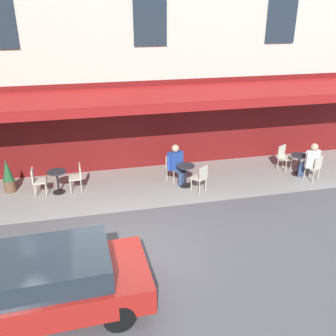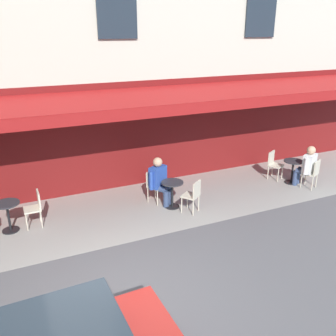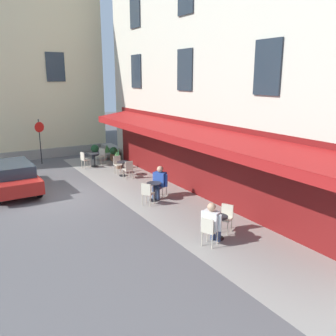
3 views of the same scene
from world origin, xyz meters
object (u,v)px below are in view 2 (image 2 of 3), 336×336
at_px(cafe_table_far_end, 293,168).
at_px(cafe_chair_cream_corner_right, 274,163).
at_px(cafe_table_near_entrance, 172,191).
at_px(cafe_table_streetside, 8,213).
at_px(seated_patron_in_white, 307,165).
at_px(seated_companion_in_blue, 160,180).
at_px(cafe_chair_cream_back_row, 313,172).
at_px(cafe_chair_cream_corner_left, 154,183).
at_px(cafe_chair_cream_by_window, 35,206).
at_px(cafe_chair_cream_near_door, 193,194).

xyz_separation_m(cafe_table_far_end, cafe_chair_cream_corner_right, (0.30, -0.56, 0.06)).
bearing_deg(cafe_table_near_entrance, cafe_table_streetside, -6.11).
height_order(seated_patron_in_white, seated_companion_in_blue, seated_companion_in_blue).
bearing_deg(cafe_chair_cream_back_row, cafe_chair_cream_corner_left, -13.26).
bearing_deg(cafe_chair_cream_back_row, seated_companion_in_blue, -11.36).
bearing_deg(seated_companion_in_blue, cafe_table_near_entrance, 120.23).
bearing_deg(cafe_chair_cream_corner_right, seated_patron_in_white, 117.05).
height_order(cafe_chair_cream_by_window, cafe_chair_cream_corner_right, same).
xyz_separation_m(cafe_table_near_entrance, seated_companion_in_blue, (0.21, -0.36, 0.22)).
bearing_deg(cafe_table_far_end, seated_patron_in_white, 115.33).
height_order(cafe_chair_cream_corner_left, cafe_chair_cream_corner_right, same).
bearing_deg(cafe_chair_cream_corner_left, seated_companion_in_blue, 120.23).
height_order(cafe_chair_cream_back_row, seated_patron_in_white, seated_patron_in_white).
xyz_separation_m(cafe_chair_cream_near_door, cafe_chair_cream_corner_right, (-3.50, -1.06, 0.00)).
bearing_deg(cafe_chair_cream_corner_right, cafe_table_streetside, 0.80).
height_order(cafe_table_near_entrance, cafe_table_streetside, same).
height_order(cafe_chair_cream_corner_left, seated_companion_in_blue, seated_companion_in_blue).
height_order(cafe_chair_cream_by_window, seated_companion_in_blue, seated_companion_in_blue).
bearing_deg(cafe_table_near_entrance, seated_companion_in_blue, -59.77).
distance_m(cafe_table_far_end, cafe_chair_cream_back_row, 0.63).
distance_m(cafe_chair_cream_back_row, seated_companion_in_blue, 4.74).
height_order(cafe_table_near_entrance, cafe_chair_cream_corner_right, cafe_chair_cream_corner_right).
height_order(cafe_chair_cream_corner_left, cafe_chair_cream_by_window, same).
relative_size(cafe_chair_cream_near_door, cafe_chair_cream_by_window, 1.00).
bearing_deg(cafe_chair_cream_back_row, cafe_table_streetside, -6.77).
distance_m(cafe_chair_cream_near_door, cafe_chair_cream_back_row, 4.06).
height_order(cafe_table_streetside, cafe_chair_cream_by_window, cafe_chair_cream_by_window).
xyz_separation_m(cafe_chair_cream_back_row, cafe_chair_cream_corner_right, (0.57, -1.13, 0.00)).
height_order(cafe_chair_cream_corner_left, cafe_table_streetside, cafe_chair_cream_corner_left).
xyz_separation_m(cafe_chair_cream_near_door, cafe_chair_cream_by_window, (3.87, -0.96, 0.00)).
bearing_deg(seated_patron_in_white, cafe_chair_cream_corner_right, -62.95).
xyz_separation_m(cafe_table_near_entrance, cafe_chair_cream_corner_right, (-3.87, -0.55, 0.06)).
bearing_deg(cafe_table_streetside, cafe_chair_cream_by_window, -179.34).
xyz_separation_m(cafe_chair_cream_corner_left, seated_companion_in_blue, (-0.11, 0.19, 0.17)).
xyz_separation_m(cafe_chair_cream_by_window, seated_patron_in_white, (-7.84, 0.83, 0.16)).
xyz_separation_m(cafe_table_far_end, seated_companion_in_blue, (4.38, -0.36, 0.22)).
xyz_separation_m(cafe_chair_cream_near_door, cafe_table_streetside, (4.50, -0.95, -0.06)).
relative_size(cafe_table_near_entrance, cafe_chair_cream_back_row, 0.82).
bearing_deg(cafe_table_near_entrance, cafe_table_far_end, 179.95).
distance_m(cafe_chair_cream_corner_right, seated_patron_in_white, 1.06).
bearing_deg(cafe_chair_cream_near_door, cafe_chair_cream_corner_left, -56.78).
distance_m(cafe_chair_cream_corner_right, seated_companion_in_blue, 4.09).
xyz_separation_m(cafe_table_near_entrance, cafe_chair_cream_by_window, (3.49, -0.45, 0.06)).
distance_m(cafe_table_far_end, cafe_chair_cream_corner_right, 0.63).
bearing_deg(cafe_chair_cream_back_row, cafe_chair_cream_by_window, -7.35).
relative_size(cafe_chair_cream_near_door, cafe_chair_cream_corner_right, 1.00).
relative_size(cafe_chair_cream_back_row, seated_patron_in_white, 0.69).
xyz_separation_m(cafe_table_near_entrance, cafe_chair_cream_back_row, (-4.44, 0.57, 0.06)).
relative_size(cafe_table_far_end, seated_companion_in_blue, 0.56).
bearing_deg(cafe_chair_cream_by_window, cafe_table_far_end, 176.62).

